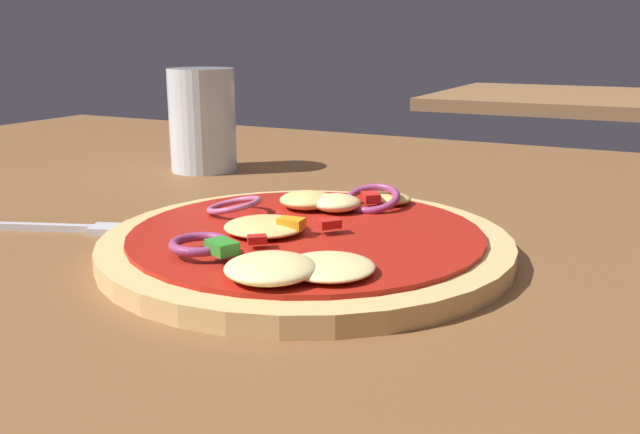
# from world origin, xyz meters

# --- Properties ---
(dining_table) EXTENTS (1.48, 1.06, 0.03)m
(dining_table) POSITION_xyz_m (0.00, 0.00, 0.01)
(dining_table) COLOR brown
(dining_table) RESTS_ON ground
(pizza) EXTENTS (0.26, 0.26, 0.03)m
(pizza) POSITION_xyz_m (-0.01, -0.00, 0.04)
(pizza) COLOR tan
(pizza) RESTS_ON dining_table
(fork) EXTENTS (0.17, 0.07, 0.01)m
(fork) POSITION_xyz_m (-0.19, -0.03, 0.03)
(fork) COLOR silver
(fork) RESTS_ON dining_table
(beer_glass) EXTENTS (0.07, 0.07, 0.10)m
(beer_glass) POSITION_xyz_m (-0.23, 0.20, 0.07)
(beer_glass) COLOR silver
(beer_glass) RESTS_ON dining_table
(background_table) EXTENTS (0.77, 0.59, 0.03)m
(background_table) POSITION_xyz_m (0.05, 1.40, 0.01)
(background_table) COLOR brown
(background_table) RESTS_ON ground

